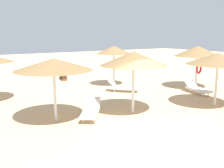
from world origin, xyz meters
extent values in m
plane|color=#DBBA8C|center=(0.00, 0.00, 0.00)|extent=(80.00, 80.00, 0.00)
cylinder|color=silver|center=(3.12, 7.56, 1.15)|extent=(0.12, 0.12, 2.29)
cone|color=olive|center=(3.12, 7.56, 2.46)|extent=(2.43, 2.43, 0.54)
cylinder|color=silver|center=(-2.87, 2.82, 1.10)|extent=(0.12, 0.12, 2.20)
cone|color=olive|center=(-2.87, 2.82, 2.33)|extent=(3.09, 3.09, 0.47)
cylinder|color=silver|center=(7.18, 3.91, 1.10)|extent=(0.12, 0.12, 2.21)
cone|color=olive|center=(7.18, 3.91, 2.43)|extent=(2.97, 2.97, 0.65)
torus|color=red|center=(7.40, 3.91, 1.27)|extent=(0.71, 0.29, 0.70)
cylinder|color=silver|center=(4.52, 0.60, 1.09)|extent=(0.12, 0.12, 2.17)
cone|color=olive|center=(4.52, 0.60, 2.35)|extent=(3.03, 3.03, 0.55)
cylinder|color=silver|center=(0.45, 1.97, 1.13)|extent=(0.12, 0.12, 2.25)
cone|color=olive|center=(0.45, 1.97, 2.46)|extent=(2.95, 2.95, 0.62)
cube|color=white|center=(2.60, 5.55, 0.28)|extent=(1.66, 1.65, 0.12)
cube|color=white|center=(2.03, 6.11, 0.55)|extent=(0.75, 0.75, 0.47)
cylinder|color=silver|center=(2.02, 5.81, 0.11)|extent=(0.06, 0.06, 0.22)
cylinder|color=silver|center=(2.33, 6.12, 0.11)|extent=(0.06, 0.06, 0.22)
cylinder|color=silver|center=(2.87, 4.97, 0.11)|extent=(0.06, 0.06, 0.22)
cylinder|color=silver|center=(3.18, 5.28, 0.11)|extent=(0.06, 0.06, 0.22)
cube|color=white|center=(-1.53, 2.30, 0.28)|extent=(1.53, 1.75, 0.12)
cube|color=white|center=(-1.06, 2.94, 0.50)|extent=(0.81, 0.77, 0.39)
cylinder|color=silver|center=(-1.35, 2.91, 0.11)|extent=(0.06, 0.06, 0.22)
cylinder|color=silver|center=(-1.00, 2.65, 0.11)|extent=(0.06, 0.06, 0.22)
cylinder|color=silver|center=(-2.07, 1.95, 0.11)|extent=(0.06, 0.06, 0.22)
cylinder|color=silver|center=(-1.72, 1.68, 0.11)|extent=(0.06, 0.06, 0.22)
cube|color=white|center=(5.93, 2.70, 0.28)|extent=(1.02, 1.80, 0.12)
cube|color=white|center=(6.12, 3.47, 0.50)|extent=(0.74, 0.63, 0.38)
cylinder|color=silver|center=(5.85, 3.33, 0.11)|extent=(0.06, 0.06, 0.22)
cylinder|color=silver|center=(6.28, 3.23, 0.11)|extent=(0.06, 0.06, 0.22)
cylinder|color=silver|center=(5.57, 2.16, 0.11)|extent=(0.06, 0.06, 0.22)
cylinder|color=silver|center=(6.00, 2.06, 0.11)|extent=(0.06, 0.06, 0.22)
cube|color=brown|center=(1.00, 11.54, 0.45)|extent=(0.67, 1.55, 0.08)
cube|color=brown|center=(0.90, 11.00, 0.21)|extent=(0.38, 0.18, 0.41)
cube|color=brown|center=(1.10, 12.08, 0.21)|extent=(0.38, 0.18, 0.41)
camera|label=1|loc=(-6.31, -6.72, 3.50)|focal=40.36mm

